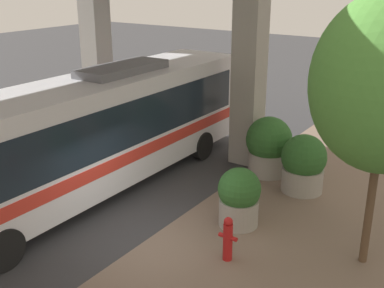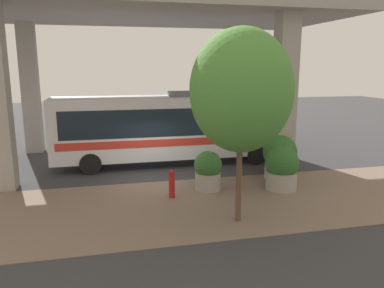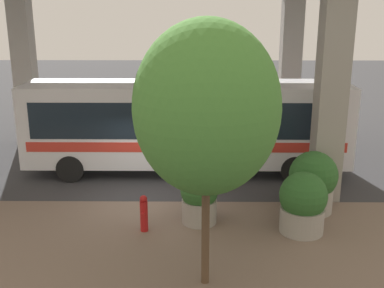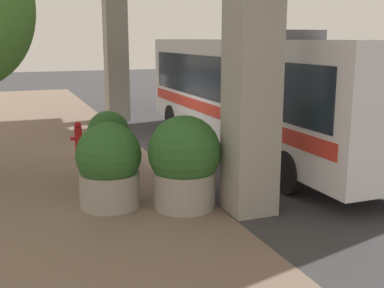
# 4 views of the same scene
# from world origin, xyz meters

# --- Properties ---
(ground_plane) EXTENTS (80.00, 80.00, 0.00)m
(ground_plane) POSITION_xyz_m (0.00, 0.00, 0.00)
(ground_plane) COLOR #38383A
(ground_plane) RESTS_ON ground
(sidewalk_strip) EXTENTS (6.00, 40.00, 0.02)m
(sidewalk_strip) POSITION_xyz_m (-3.00, 0.00, 0.01)
(sidewalk_strip) COLOR #7A6656
(sidewalk_strip) RESTS_ON ground
(bus) EXTENTS (2.54, 12.07, 3.68)m
(bus) POSITION_xyz_m (3.00, -1.46, 1.99)
(bus) COLOR silver
(bus) RESTS_ON ground
(fire_hydrant) EXTENTS (0.46, 0.22, 1.11)m
(fire_hydrant) POSITION_xyz_m (-2.09, -0.33, 0.56)
(fire_hydrant) COLOR #B21919
(fire_hydrant) RESTS_ON ground
(planter_front) EXTENTS (1.12, 1.12, 1.61)m
(planter_front) POSITION_xyz_m (-1.51, -1.91, 0.81)
(planter_front) COLOR #9E998E
(planter_front) RESTS_ON ground
(planter_middle) EXTENTS (1.50, 1.50, 1.95)m
(planter_middle) POSITION_xyz_m (-0.65, -5.44, 0.98)
(planter_middle) COLOR #9E998E
(planter_middle) RESTS_ON ground
(planter_back) EXTENTS (1.35, 1.35, 1.80)m
(planter_back) POSITION_xyz_m (-2.09, -4.83, 0.88)
(planter_back) COLOR #9E998E
(planter_back) RESTS_ON ground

